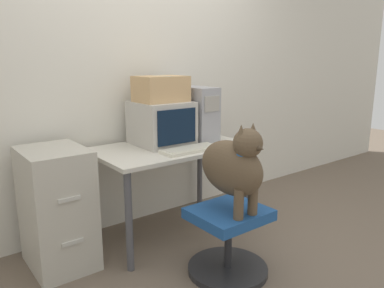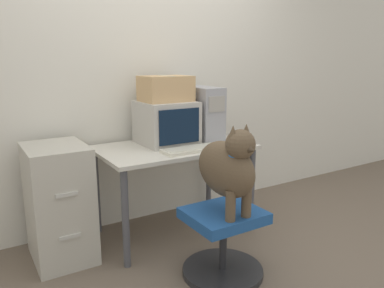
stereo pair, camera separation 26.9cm
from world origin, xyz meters
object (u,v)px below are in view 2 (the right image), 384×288
keyboard (192,149)px  pc_tower (201,113)px  filing_cabinet (59,203)px  cardboard_box (166,89)px  dog (228,166)px  office_chair (223,241)px  crt_monitor (166,123)px

keyboard → pc_tower: bearing=48.2°
pc_tower → keyboard: bearing=-131.8°
keyboard → filing_cabinet: 1.03m
filing_cabinet → cardboard_box: bearing=3.3°
keyboard → filing_cabinet: size_ratio=0.56×
dog → cardboard_box: 0.97m
pc_tower → cardboard_box: cardboard_box is taller
keyboard → cardboard_box: 0.55m
pc_tower → office_chair: pc_tower is taller
crt_monitor → dog: crt_monitor is taller
cardboard_box → keyboard: bearing=-83.6°
office_chair → crt_monitor: bearing=87.8°
office_chair → pc_tower: bearing=66.3°
crt_monitor → pc_tower: (0.33, -0.00, 0.05)m
filing_cabinet → cardboard_box: 1.17m
filing_cabinet → pc_tower: bearing=2.1°
cardboard_box → office_chair: bearing=-92.2°
keyboard → dog: dog is taller
pc_tower → cardboard_box: 0.40m
dog → filing_cabinet: dog is taller
pc_tower → keyboard: size_ratio=0.99×
crt_monitor → pc_tower: bearing=-0.2°
office_chair → cardboard_box: bearing=87.8°
filing_cabinet → office_chair: bearing=-42.7°
crt_monitor → cardboard_box: (0.00, 0.00, 0.27)m
pc_tower → cardboard_box: (-0.33, 0.00, 0.22)m
crt_monitor → keyboard: size_ratio=0.94×
crt_monitor → pc_tower: size_ratio=0.95×
pc_tower → filing_cabinet: 1.34m
crt_monitor → filing_cabinet: (-0.89, -0.05, -0.49)m
office_chair → dog: dog is taller
dog → cardboard_box: size_ratio=1.54×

